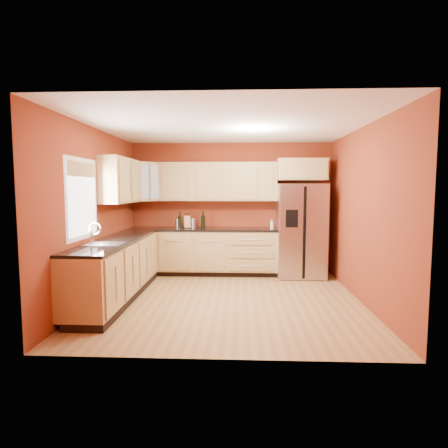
# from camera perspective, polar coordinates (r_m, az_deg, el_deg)

# --- Properties ---
(floor) EXTENTS (4.00, 4.00, 0.00)m
(floor) POSITION_cam_1_polar(r_m,az_deg,el_deg) (5.82, 0.50, -11.47)
(floor) COLOR #9A6A3B
(floor) RESTS_ON ground
(ceiling) EXTENTS (4.00, 4.00, 0.00)m
(ceiling) POSITION_cam_1_polar(r_m,az_deg,el_deg) (5.64, 0.52, 14.70)
(ceiling) COLOR white
(ceiling) RESTS_ON wall_back
(wall_back) EXTENTS (4.00, 0.04, 2.60)m
(wall_back) POSITION_cam_1_polar(r_m,az_deg,el_deg) (7.58, 1.04, 2.46)
(wall_back) COLOR maroon
(wall_back) RESTS_ON floor
(wall_front) EXTENTS (4.00, 0.04, 2.60)m
(wall_front) POSITION_cam_1_polar(r_m,az_deg,el_deg) (3.59, -0.62, -0.82)
(wall_front) COLOR maroon
(wall_front) RESTS_ON floor
(wall_left) EXTENTS (0.04, 4.00, 2.60)m
(wall_left) POSITION_cam_1_polar(r_m,az_deg,el_deg) (5.99, -18.98, 1.39)
(wall_left) COLOR maroon
(wall_left) RESTS_ON floor
(wall_right) EXTENTS (0.04, 4.00, 2.60)m
(wall_right) POSITION_cam_1_polar(r_m,az_deg,el_deg) (5.86, 20.45, 1.26)
(wall_right) COLOR maroon
(wall_right) RESTS_ON floor
(base_cabinets_back) EXTENTS (2.90, 0.60, 0.88)m
(base_cabinets_back) POSITION_cam_1_polar(r_m,az_deg,el_deg) (7.41, -3.30, -4.31)
(base_cabinets_back) COLOR tan
(base_cabinets_back) RESTS_ON floor
(base_cabinets_left) EXTENTS (0.60, 2.80, 0.88)m
(base_cabinets_left) POSITION_cam_1_polar(r_m,az_deg,el_deg) (6.01, -16.04, -6.80)
(base_cabinets_left) COLOR tan
(base_cabinets_left) RESTS_ON floor
(countertop_back) EXTENTS (2.90, 0.62, 0.04)m
(countertop_back) POSITION_cam_1_polar(r_m,az_deg,el_deg) (7.33, -3.33, -0.78)
(countertop_back) COLOR black
(countertop_back) RESTS_ON base_cabinets_back
(countertop_left) EXTENTS (0.62, 2.80, 0.04)m
(countertop_left) POSITION_cam_1_polar(r_m,az_deg,el_deg) (5.93, -16.07, -2.46)
(countertop_left) COLOR black
(countertop_left) RESTS_ON base_cabinets_left
(upper_cabinets_back) EXTENTS (2.30, 0.33, 0.75)m
(upper_cabinets_back) POSITION_cam_1_polar(r_m,az_deg,el_deg) (7.41, -0.93, 6.46)
(upper_cabinets_back) COLOR tan
(upper_cabinets_back) RESTS_ON wall_back
(upper_cabinets_left) EXTENTS (0.33, 1.35, 0.75)m
(upper_cabinets_left) POSITION_cam_1_polar(r_m,az_deg,el_deg) (6.61, -15.47, 6.39)
(upper_cabinets_left) COLOR tan
(upper_cabinets_left) RESTS_ON wall_left
(corner_upper_cabinet) EXTENTS (0.67, 0.67, 0.75)m
(corner_upper_cabinet) POSITION_cam_1_polar(r_m,az_deg,el_deg) (7.47, -12.01, 6.33)
(corner_upper_cabinet) COLOR tan
(corner_upper_cabinet) RESTS_ON wall_back
(over_fridge_cabinet) EXTENTS (0.92, 0.60, 0.40)m
(over_fridge_cabinet) POSITION_cam_1_polar(r_m,az_deg,el_deg) (7.36, 11.66, 8.11)
(over_fridge_cabinet) COLOR tan
(over_fridge_cabinet) RESTS_ON wall_back
(refrigerator) EXTENTS (0.90, 0.75, 1.78)m
(refrigerator) POSITION_cam_1_polar(r_m,az_deg,el_deg) (7.32, 11.58, -0.97)
(refrigerator) COLOR #ABABAF
(refrigerator) RESTS_ON floor
(window) EXTENTS (0.03, 0.90, 1.00)m
(window) POSITION_cam_1_polar(r_m,az_deg,el_deg) (5.51, -20.77, 3.61)
(window) COLOR white
(window) RESTS_ON wall_left
(sink_faucet) EXTENTS (0.50, 0.42, 0.30)m
(sink_faucet) POSITION_cam_1_polar(r_m,az_deg,el_deg) (5.44, -17.79, -1.39)
(sink_faucet) COLOR white
(sink_faucet) RESTS_ON countertop_left
(canister_left) EXTENTS (0.13, 0.13, 0.17)m
(canister_left) POSITION_cam_1_polar(r_m,az_deg,el_deg) (7.43, -7.01, 0.10)
(canister_left) COLOR #ABABAF
(canister_left) RESTS_ON countertop_back
(canister_right) EXTENTS (0.12, 0.12, 0.19)m
(canister_right) POSITION_cam_1_polar(r_m,az_deg,el_deg) (7.33, -4.66, 0.11)
(canister_right) COLOR #ABABAF
(canister_right) RESTS_ON countertop_back
(wine_bottle_a) EXTENTS (0.09, 0.09, 0.32)m
(wine_bottle_a) POSITION_cam_1_polar(r_m,az_deg,el_deg) (7.33, -6.75, 0.63)
(wine_bottle_a) COLOR black
(wine_bottle_a) RESTS_ON countertop_back
(wine_bottle_b) EXTENTS (0.10, 0.10, 0.34)m
(wine_bottle_b) POSITION_cam_1_polar(r_m,az_deg,el_deg) (7.37, -3.21, 0.73)
(wine_bottle_b) COLOR black
(wine_bottle_b) RESTS_ON countertop_back
(knife_block) EXTENTS (0.13, 0.12, 0.23)m
(knife_block) POSITION_cam_1_polar(r_m,az_deg,el_deg) (7.40, -5.61, 0.33)
(knife_block) COLOR tan
(knife_block) RESTS_ON countertop_back
(soap_dispenser) EXTENTS (0.08, 0.08, 0.18)m
(soap_dispenser) POSITION_cam_1_polar(r_m,az_deg,el_deg) (7.25, 7.29, -0.02)
(soap_dispenser) COLOR silver
(soap_dispenser) RESTS_ON countertop_back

